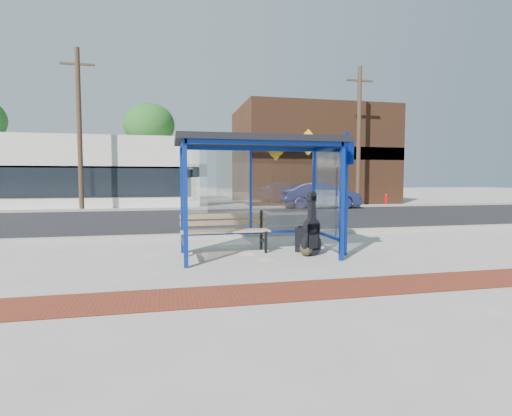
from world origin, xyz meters
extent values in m
plane|color=#B2ADA0|center=(0.00, 0.00, 0.00)|extent=(120.00, 120.00, 0.00)
cube|color=maroon|center=(0.00, -2.60, 0.01)|extent=(60.00, 1.00, 0.01)
cube|color=gray|center=(0.00, 2.90, 0.06)|extent=(60.00, 0.25, 0.12)
cube|color=black|center=(0.00, 8.00, 0.00)|extent=(60.00, 10.00, 0.00)
cube|color=gray|center=(0.00, 13.10, 0.06)|extent=(60.00, 0.25, 0.12)
cube|color=#B2ADA0|center=(0.00, 15.00, 0.00)|extent=(60.00, 4.00, 0.01)
cube|color=navy|center=(-1.50, -0.75, 1.15)|extent=(0.08, 0.08, 2.30)
cube|color=navy|center=(1.50, -0.75, 1.15)|extent=(0.08, 0.08, 2.30)
cube|color=navy|center=(-1.50, 0.75, 1.15)|extent=(0.08, 0.08, 2.30)
cube|color=navy|center=(1.50, 0.75, 1.15)|extent=(0.08, 0.08, 2.30)
cube|color=navy|center=(0.00, 0.75, 2.26)|extent=(3.00, 0.08, 0.08)
cube|color=navy|center=(0.00, -0.75, 2.26)|extent=(3.00, 0.08, 0.08)
cube|color=navy|center=(-1.50, 0.00, 2.26)|extent=(0.08, 1.50, 0.08)
cube|color=navy|center=(1.50, 0.00, 2.26)|extent=(0.08, 1.50, 0.08)
cube|color=navy|center=(0.00, 0.75, 0.40)|extent=(3.00, 0.08, 0.06)
cube|color=navy|center=(-1.50, 0.00, 0.40)|extent=(0.08, 1.50, 0.06)
cube|color=navy|center=(1.50, 0.00, 0.40)|extent=(0.08, 1.50, 0.06)
cube|color=navy|center=(0.00, 0.75, 1.35)|extent=(0.05, 0.05, 1.90)
cube|color=silver|center=(0.00, 0.75, 1.31)|extent=(2.84, 0.01, 1.82)
cube|color=silver|center=(-1.50, 0.00, 1.31)|extent=(0.02, 1.34, 1.82)
cube|color=silver|center=(1.50, 0.00, 1.31)|extent=(0.02, 1.34, 1.82)
cube|color=black|center=(0.00, 0.00, 2.36)|extent=(3.30, 1.80, 0.12)
cube|color=silver|center=(-9.00, 18.00, 2.00)|extent=(18.00, 6.00, 4.00)
cube|color=black|center=(-9.00, 15.05, 2.00)|extent=(18.00, 0.10, 0.60)
cube|color=black|center=(-9.00, 14.98, 1.40)|extent=(17.00, 0.04, 1.60)
cube|color=#59331E|center=(8.00, 18.50, 3.20)|extent=(10.00, 7.00, 6.40)
cube|color=black|center=(8.00, 15.05, 3.20)|extent=(10.00, 0.10, 0.80)
cube|color=yellow|center=(6.50, 14.95, 3.80)|extent=(1.56, 0.06, 1.56)
cylinder|color=#4C3826|center=(-3.00, 22.00, 2.50)|extent=(0.36, 0.36, 5.00)
ellipsoid|color=#18541D|center=(-3.00, 22.00, 5.50)|extent=(3.60, 3.60, 3.06)
cylinder|color=#4C3826|center=(12.50, 22.00, 2.50)|extent=(0.36, 0.36, 5.00)
ellipsoid|color=#18541D|center=(12.50, 22.00, 5.50)|extent=(3.60, 3.60, 3.06)
cylinder|color=#4C3826|center=(-6.00, 13.40, 4.00)|extent=(0.24, 0.24, 8.00)
cube|color=#4C3826|center=(-6.00, 13.40, 7.20)|extent=(1.60, 0.10, 0.10)
cylinder|color=#4C3826|center=(9.00, 13.40, 4.00)|extent=(0.24, 0.24, 8.00)
cube|color=#4C3826|center=(9.00, 13.40, 7.20)|extent=(1.60, 0.10, 0.10)
cube|color=black|center=(-1.44, 0.32, 0.24)|extent=(0.05, 0.05, 0.48)
cube|color=black|center=(-1.45, 0.73, 0.45)|extent=(0.05, 0.05, 0.90)
cube|color=black|center=(-1.45, 0.52, 0.24)|extent=(0.06, 0.43, 0.05)
cube|color=black|center=(0.25, 0.35, 0.24)|extent=(0.05, 0.05, 0.48)
cube|color=black|center=(0.24, 0.76, 0.45)|extent=(0.05, 0.05, 0.90)
cube|color=black|center=(0.25, 0.55, 0.24)|extent=(0.06, 0.43, 0.05)
cube|color=tan|center=(-0.60, 0.36, 0.48)|extent=(1.90, 0.13, 0.04)
cube|color=tan|center=(-0.60, 0.48, 0.48)|extent=(1.90, 0.13, 0.04)
cube|color=tan|center=(-0.60, 0.60, 0.48)|extent=(1.90, 0.13, 0.04)
cube|color=tan|center=(-0.60, 0.71, 0.48)|extent=(1.90, 0.13, 0.04)
cube|color=tan|center=(-0.60, 0.75, 0.63)|extent=(1.90, 0.07, 0.11)
cube|color=tan|center=(-0.60, 0.75, 0.78)|extent=(1.90, 0.07, 0.11)
cylinder|color=black|center=(1.10, -0.16, 0.23)|extent=(0.48, 0.29, 0.46)
cylinder|color=black|center=(1.10, -0.16, 0.59)|extent=(0.40, 0.26, 0.38)
cube|color=black|center=(1.10, -0.16, 0.40)|extent=(0.35, 0.24, 0.55)
cube|color=black|center=(1.10, -0.16, 0.96)|extent=(0.15, 0.15, 0.55)
cube|color=black|center=(1.10, -0.16, 1.20)|extent=(0.19, 0.16, 0.11)
cube|color=black|center=(1.08, 0.32, 0.27)|extent=(0.37, 0.29, 0.52)
cylinder|color=black|center=(0.96, 0.36, 0.02)|extent=(0.10, 0.19, 0.05)
cylinder|color=black|center=(1.19, 0.29, 0.02)|extent=(0.10, 0.19, 0.05)
cube|color=black|center=(1.08, 0.32, 0.56)|extent=(0.21, 0.09, 0.04)
cube|color=black|center=(1.05, 0.22, 0.28)|extent=(0.26, 0.08, 0.28)
ellipsoid|color=#2A2917|center=(0.98, -0.17, 0.16)|extent=(0.31, 0.25, 0.32)
ellipsoid|color=#2A2917|center=(0.96, -0.26, 0.12)|extent=(0.18, 0.14, 0.17)
cube|color=#2A2917|center=(0.99, -0.15, 0.31)|extent=(0.09, 0.06, 0.03)
cube|color=navy|center=(1.80, -0.26, 1.28)|extent=(0.10, 0.10, 2.56)
cube|color=navy|center=(1.84, -0.24, 2.13)|extent=(0.15, 0.30, 0.48)
cube|color=white|center=(-1.14, 0.40, 0.00)|extent=(0.32, 0.40, 0.01)
cube|color=white|center=(0.06, -0.39, 0.00)|extent=(0.35, 0.41, 0.01)
cube|color=white|center=(-0.18, 0.29, 0.00)|extent=(0.33, 0.40, 0.01)
imported|color=#1B224C|center=(6.40, 12.68, 0.70)|extent=(4.37, 1.83, 1.40)
cylinder|color=#BB100D|center=(10.97, 13.62, 0.30)|extent=(0.20, 0.20, 0.59)
sphere|color=#BB100D|center=(10.97, 13.62, 0.62)|extent=(0.22, 0.22, 0.22)
cylinder|color=#BB100D|center=(10.97, 13.62, 0.40)|extent=(0.32, 0.10, 0.10)
camera|label=1|loc=(-1.81, -7.93, 1.59)|focal=28.00mm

